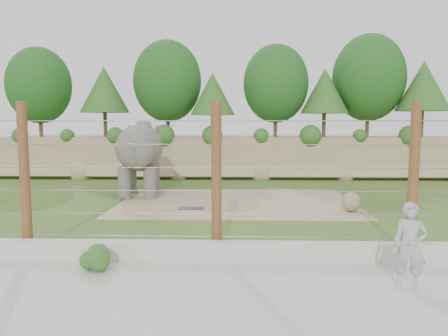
{
  "coord_description": "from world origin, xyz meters",
  "views": [
    {
      "loc": [
        0.52,
        -15.59,
        3.49
      ],
      "look_at": [
        0.0,
        2.0,
        1.6
      ],
      "focal_mm": 35.0,
      "sensor_mm": 36.0,
      "label": 1
    }
  ],
  "objects_px": {
    "elephant": "(139,159)",
    "barrier_fence": "(217,179)",
    "stone_ball": "(351,202)",
    "zookeeper": "(410,246)"
  },
  "relations": [
    {
      "from": "barrier_fence",
      "to": "zookeeper",
      "type": "xyz_separation_m",
      "value": [
        4.1,
        -2.2,
        -1.08
      ]
    },
    {
      "from": "elephant",
      "to": "stone_ball",
      "type": "distance_m",
      "value": 9.7
    },
    {
      "from": "stone_ball",
      "to": "elephant",
      "type": "bearing_deg",
      "value": 159.07
    },
    {
      "from": "elephant",
      "to": "stone_ball",
      "type": "xyz_separation_m",
      "value": [
        8.97,
        -3.43,
        -1.35
      ]
    },
    {
      "from": "stone_ball",
      "to": "barrier_fence",
      "type": "xyz_separation_m",
      "value": [
        -4.94,
        -5.62,
        1.61
      ]
    },
    {
      "from": "elephant",
      "to": "barrier_fence",
      "type": "xyz_separation_m",
      "value": [
        4.03,
        -9.05,
        0.26
      ]
    },
    {
      "from": "elephant",
      "to": "stone_ball",
      "type": "height_order",
      "value": "elephant"
    },
    {
      "from": "stone_ball",
      "to": "barrier_fence",
      "type": "bearing_deg",
      "value": -131.35
    },
    {
      "from": "barrier_fence",
      "to": "elephant",
      "type": "bearing_deg",
      "value": 114.0
    },
    {
      "from": "stone_ball",
      "to": "zookeeper",
      "type": "relative_size",
      "value": 0.41
    }
  ]
}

